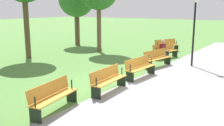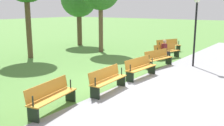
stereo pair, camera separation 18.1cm
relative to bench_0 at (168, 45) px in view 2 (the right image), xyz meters
The scene contains 11 objects.
ground_plane 8.72m from the bench_0, 12.49° to the left, with size 120.00×120.00×0.00m, color #54843D.
path_paving 9.62m from the bench_0, 27.68° to the left, with size 31.96×5.52×0.01m, color #939399.
bench_0 is the anchor object (origin of this frame).
bench_1 2.50m from the bench_0, 20.65° to the left, with size 2.00×1.03×0.89m.
bench_2 4.99m from the bench_0, 17.20° to the left, with size 2.00×0.82×0.89m.
bench_3 7.47m from the bench_0, 13.76° to the left, with size 1.97×0.59×0.89m.
bench_4 9.92m from the bench_0, 10.32° to the left, with size 1.97×0.59×0.89m.
bench_5 12.33m from the bench_0, ahead, with size 2.00×0.82×0.89m.
person_seated 2.81m from the bench_0, 19.60° to the left, with size 0.44×0.58×1.20m.
tree_1 8.26m from the bench_0, 81.78° to the right, with size 2.92×2.92×5.26m.
lamp_post 5.11m from the bench_0, 39.90° to the left, with size 0.32×0.32×3.68m.
Camera 2 is at (8.84, 5.49, 3.11)m, focal length 41.78 mm.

